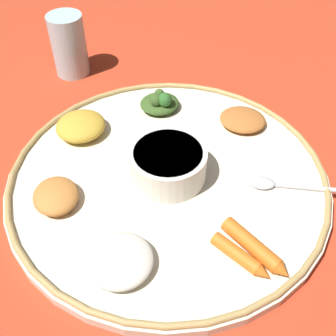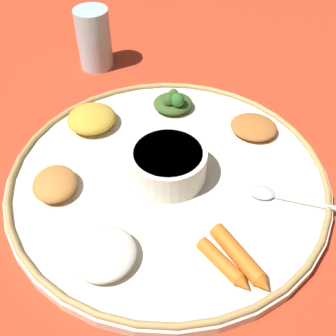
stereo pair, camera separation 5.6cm
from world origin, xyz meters
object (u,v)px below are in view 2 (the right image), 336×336
drinking_glass (95,42)px  spoon (293,199)px  carrot_near_spoon (224,264)px  carrot_outer (240,257)px  greens_pile (173,102)px  center_bowl (168,163)px

drinking_glass → spoon: bearing=172.7°
carrot_near_spoon → carrot_outer: size_ratio=0.82×
greens_pile → drinking_glass: bearing=-5.0°
greens_pile → spoon: bearing=170.7°
center_bowl → greens_pile: size_ratio=1.22×
spoon → center_bowl: bearing=26.6°
carrot_near_spoon → drinking_glass: drinking_glass is taller
center_bowl → greens_pile: center_bowl is taller
carrot_outer → drinking_glass: 0.49m
drinking_glass → carrot_outer: bearing=158.6°
drinking_glass → carrot_near_spoon: bearing=156.2°
carrot_near_spoon → carrot_outer: bearing=-115.1°
center_bowl → greens_pile: bearing=-50.7°
carrot_outer → drinking_glass: drinking_glass is taller
spoon → drinking_glass: bearing=-7.3°
drinking_glass → center_bowl: bearing=156.3°
spoon → carrot_outer: bearing=91.0°
spoon → carrot_near_spoon: 0.14m
carrot_outer → drinking_glass: size_ratio=0.87×
carrot_near_spoon → drinking_glass: (0.45, -0.20, 0.03)m
greens_pile → carrot_near_spoon: size_ratio=1.08×
center_bowl → spoon: bearing=-153.4°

